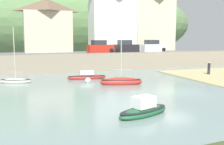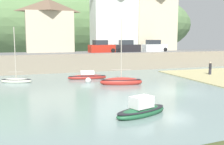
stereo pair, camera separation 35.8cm
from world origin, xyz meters
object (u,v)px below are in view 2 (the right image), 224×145
at_px(waterfront_building_left, 49,25).
at_px(waterfront_building_right, 152,17).
at_px(waterfront_building_centre, 115,18).
at_px(parked_car_end_of_row, 154,47).
at_px(parked_car_by_wall, 127,47).
at_px(church_with_spire, 161,12).
at_px(sailboat_far_left, 87,77).
at_px(person_near_water, 210,68).
at_px(motorboat_with_cabin, 121,81).
at_px(sailboat_nearest_shore, 16,80).
at_px(sailboat_tall_mast, 141,110).
at_px(mooring_buoy, 88,80).
at_px(parked_car_near_slipway, 101,47).

distance_m(waterfront_building_left, waterfront_building_right, 18.95).
bearing_deg(waterfront_building_centre, parked_car_end_of_row, -39.38).
distance_m(waterfront_building_right, parked_car_by_wall, 9.75).
height_order(church_with_spire, sailboat_far_left, church_with_spire).
bearing_deg(person_near_water, church_with_spire, 77.98).
bearing_deg(sailboat_far_left, motorboat_with_cabin, -56.51).
xyz_separation_m(sailboat_far_left, person_near_water, (15.53, -2.15, 0.71)).
relative_size(waterfront_building_right, motorboat_with_cabin, 1.75).
height_order(waterfront_building_centre, sailboat_far_left, waterfront_building_centre).
bearing_deg(waterfront_building_left, parked_car_end_of_row, -14.83).
relative_size(waterfront_building_left, parked_car_end_of_row, 2.04).
bearing_deg(sailboat_nearest_shore, sailboat_far_left, 19.82).
xyz_separation_m(waterfront_building_centre, parked_car_end_of_row, (5.48, -4.50, -5.00)).
distance_m(sailboat_tall_mast, mooring_buoy, 13.08).
relative_size(sailboat_nearest_shore, mooring_buoy, 9.65).
relative_size(parked_car_near_slipway, mooring_buoy, 6.80).
relative_size(waterfront_building_left, sailboat_far_left, 1.85).
distance_m(parked_car_end_of_row, mooring_buoy, 19.98).
relative_size(waterfront_building_centre, church_with_spire, 0.79).
bearing_deg(sailboat_nearest_shore, church_with_spire, 54.30).
height_order(church_with_spire, parked_car_by_wall, church_with_spire).
bearing_deg(parked_car_end_of_row, parked_car_by_wall, 176.20).
relative_size(waterfront_building_centre, sailboat_nearest_shore, 1.89).
distance_m(waterfront_building_centre, motorboat_with_cabin, 22.51).
bearing_deg(motorboat_with_cabin, sailboat_far_left, 131.97).
bearing_deg(sailboat_tall_mast, waterfront_building_centre, 53.87).
height_order(waterfront_building_centre, mooring_buoy, waterfront_building_centre).
height_order(sailboat_nearest_shore, parked_car_by_wall, sailboat_nearest_shore).
relative_size(motorboat_with_cabin, sailboat_far_left, 1.48).
bearing_deg(sailboat_nearest_shore, mooring_buoy, 2.54).
xyz_separation_m(church_with_spire, sailboat_nearest_shore, (-27.92, -19.37, -9.55)).
height_order(waterfront_building_right, sailboat_far_left, waterfront_building_right).
height_order(motorboat_with_cabin, parked_car_by_wall, motorboat_with_cabin).
bearing_deg(mooring_buoy, waterfront_building_centre, 62.25).
height_order(waterfront_building_left, waterfront_building_right, waterfront_building_right).
height_order(motorboat_with_cabin, mooring_buoy, motorboat_with_cabin).
height_order(waterfront_building_right, motorboat_with_cabin, waterfront_building_right).
relative_size(waterfront_building_centre, mooring_buoy, 18.26).
xyz_separation_m(church_with_spire, parked_car_near_slipway, (-15.17, -8.50, -6.59)).
bearing_deg(waterfront_building_centre, sailboat_far_left, -119.93).
distance_m(church_with_spire, person_near_water, 23.66).
relative_size(waterfront_building_right, mooring_buoy, 19.23).
bearing_deg(parked_car_near_slipway, motorboat_with_cabin, -104.94).
distance_m(parked_car_near_slipway, person_near_water, 16.90).
bearing_deg(sailboat_tall_mast, mooring_buoy, 71.30).
xyz_separation_m(motorboat_with_cabin, parked_car_by_wall, (6.92, 15.59, 2.88)).
bearing_deg(sailboat_nearest_shore, sailboat_tall_mast, -44.07).
xyz_separation_m(sailboat_tall_mast, mooring_buoy, (-0.23, 13.07, -0.14)).
xyz_separation_m(sailboat_far_left, mooring_buoy, (-0.45, -2.29, -0.08)).
relative_size(motorboat_with_cabin, parked_car_by_wall, 1.62).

